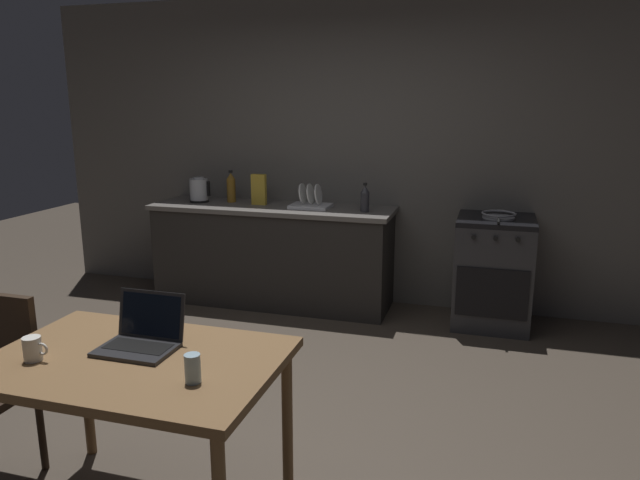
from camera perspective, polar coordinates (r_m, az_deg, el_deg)
The scene contains 14 objects.
ground_plane at distance 3.61m, azimuth -6.35°, elevation -16.75°, with size 12.00×12.00×0.00m, color #473D33.
back_wall at distance 5.29m, azimuth 6.19°, elevation 8.25°, with size 6.40×0.10×2.69m, color #605C57.
kitchen_counter at distance 5.36m, azimuth -4.53°, elevation -1.39°, with size 2.16×0.64×0.89m.
stove_oven at distance 5.02m, azimuth 16.29°, elevation -2.94°, with size 0.60×0.62×0.89m.
dining_table at distance 2.66m, azimuth -17.29°, elevation -12.25°, with size 1.21×0.82×0.76m.
laptop at distance 2.70m, azimuth -16.80°, elevation -8.99°, with size 0.32×0.27×0.22m.
electric_kettle at distance 5.54m, azimuth -11.55°, elevation 4.71°, with size 0.19×0.17×0.23m.
bottle at distance 4.95m, azimuth 4.34°, elevation 4.01°, with size 0.07×0.07×0.24m.
frying_pan at distance 4.88m, azimuth 16.79°, elevation 2.29°, with size 0.27×0.44×0.05m.
coffee_mug at distance 2.73m, azimuth -25.86°, elevation -9.38°, with size 0.11×0.07×0.10m.
drinking_glass at distance 2.34m, azimuth -12.14°, elevation -11.97°, with size 0.06×0.06×0.11m.
cereal_box at distance 5.31m, azimuth -5.89°, elevation 4.85°, with size 0.13×0.05×0.27m.
dish_rack at distance 5.14m, azimuth -0.91°, elevation 3.63°, with size 0.34×0.26×0.21m.
bottle_b at distance 5.48m, azimuth -8.54°, elevation 5.04°, with size 0.08×0.08×0.29m.
Camera 1 is at (1.25, -2.87, 1.80)m, focal length 33.32 mm.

